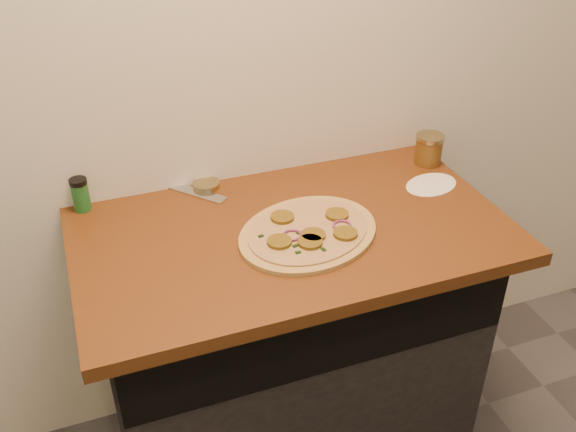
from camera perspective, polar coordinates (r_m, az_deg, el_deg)
name	(u,v)px	position (r m, az deg, el deg)	size (l,w,h in m)	color
cabinet	(288,344)	(2.10, 0.03, -11.33)	(1.10, 0.60, 0.86)	black
countertop	(292,234)	(1.79, 0.36, -1.58)	(1.20, 0.70, 0.04)	brown
pizza	(309,232)	(1.75, 1.84, -1.44)	(0.53, 0.53, 0.03)	tan
chefs_knife	(173,185)	(2.00, -10.16, 2.74)	(0.23, 0.26, 0.02)	#B7BAC1
mason_jar_lid	(206,185)	(1.98, -7.28, 2.76)	(0.08, 0.08, 0.02)	#9B8C5A
salsa_jar	(429,149)	(2.14, 12.40, 5.83)	(0.09, 0.09, 0.10)	maroon
spice_shaker	(80,194)	(1.93, -17.97, 1.84)	(0.05, 0.05, 0.10)	#1F6228
flour_spill	(431,185)	(2.03, 12.60, 2.74)	(0.18, 0.18, 0.00)	white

